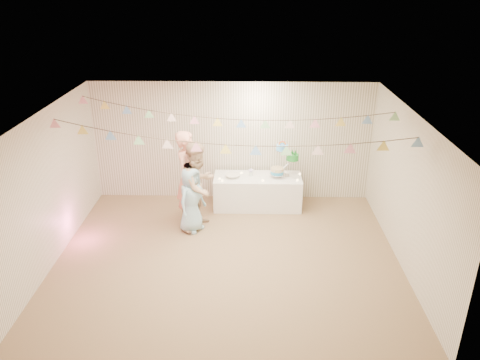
{
  "coord_description": "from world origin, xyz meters",
  "views": [
    {
      "loc": [
        0.38,
        -7.04,
        4.6
      ],
      "look_at": [
        0.2,
        0.8,
        1.15
      ],
      "focal_mm": 35.0,
      "sensor_mm": 36.0,
      "label": 1
    }
  ],
  "objects_px": {
    "table": "(257,192)",
    "cake_stand": "(284,157)",
    "person_adult_a": "(189,177)",
    "person_child": "(191,199)",
    "person_adult_b": "(198,186)"
  },
  "relations": [
    {
      "from": "table",
      "to": "cake_stand",
      "type": "height_order",
      "value": "cake_stand"
    },
    {
      "from": "table",
      "to": "person_adult_b",
      "type": "height_order",
      "value": "person_adult_b"
    },
    {
      "from": "cake_stand",
      "to": "person_adult_b",
      "type": "xyz_separation_m",
      "value": [
        -1.71,
        -0.95,
        -0.23
      ]
    },
    {
      "from": "cake_stand",
      "to": "person_child",
      "type": "distance_m",
      "value": 2.18
    },
    {
      "from": "table",
      "to": "person_adult_b",
      "type": "relative_size",
      "value": 1.04
    },
    {
      "from": "person_adult_a",
      "to": "person_child",
      "type": "distance_m",
      "value": 0.49
    },
    {
      "from": "person_adult_a",
      "to": "person_child",
      "type": "relative_size",
      "value": 1.44
    },
    {
      "from": "table",
      "to": "cake_stand",
      "type": "distance_m",
      "value": 0.95
    },
    {
      "from": "person_adult_b",
      "to": "person_child",
      "type": "xyz_separation_m",
      "value": [
        -0.13,
        -0.14,
        -0.22
      ]
    },
    {
      "from": "table",
      "to": "person_adult_a",
      "type": "distance_m",
      "value": 1.64
    },
    {
      "from": "table",
      "to": "cake_stand",
      "type": "relative_size",
      "value": 2.52
    },
    {
      "from": "person_child",
      "to": "person_adult_b",
      "type": "bearing_deg",
      "value": -9.84
    },
    {
      "from": "cake_stand",
      "to": "person_adult_b",
      "type": "height_order",
      "value": "person_adult_b"
    },
    {
      "from": "person_adult_b",
      "to": "person_child",
      "type": "bearing_deg",
      "value": 169.12
    },
    {
      "from": "cake_stand",
      "to": "person_child",
      "type": "relative_size",
      "value": 0.55
    }
  ]
}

